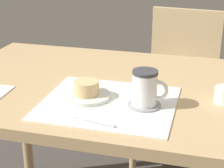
{
  "coord_description": "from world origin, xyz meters",
  "views": [
    {
      "loc": [
        0.3,
        -1.19,
        1.22
      ],
      "look_at": [
        0.02,
        -0.12,
        0.78
      ],
      "focal_mm": 60.0,
      "sensor_mm": 36.0,
      "label": 1
    }
  ],
  "objects_px": {
    "pastry_plate": "(87,96)",
    "coffee_mug": "(146,88)",
    "dining_table": "(117,104)",
    "pastry": "(86,88)",
    "wooden_chair": "(179,81)"
  },
  "relations": [
    {
      "from": "pastry_plate",
      "to": "coffee_mug",
      "type": "xyz_separation_m",
      "value": [
        0.19,
        -0.01,
        0.05
      ]
    },
    {
      "from": "dining_table",
      "to": "coffee_mug",
      "type": "relative_size",
      "value": 11.35
    },
    {
      "from": "dining_table",
      "to": "pastry",
      "type": "xyz_separation_m",
      "value": [
        -0.06,
        -0.15,
        0.12
      ]
    },
    {
      "from": "dining_table",
      "to": "wooden_chair",
      "type": "distance_m",
      "value": 0.79
    },
    {
      "from": "wooden_chair",
      "to": "pastry",
      "type": "bearing_deg",
      "value": 82.48
    },
    {
      "from": "pastry_plate",
      "to": "coffee_mug",
      "type": "relative_size",
      "value": 1.4
    },
    {
      "from": "wooden_chair",
      "to": "pastry",
      "type": "relative_size",
      "value": 10.54
    },
    {
      "from": "pastry",
      "to": "coffee_mug",
      "type": "distance_m",
      "value": 0.19
    },
    {
      "from": "pastry_plate",
      "to": "coffee_mug",
      "type": "distance_m",
      "value": 0.2
    },
    {
      "from": "dining_table",
      "to": "coffee_mug",
      "type": "height_order",
      "value": "coffee_mug"
    },
    {
      "from": "coffee_mug",
      "to": "pastry",
      "type": "bearing_deg",
      "value": 176.25
    },
    {
      "from": "pastry",
      "to": "dining_table",
      "type": "bearing_deg",
      "value": 66.93
    },
    {
      "from": "pastry_plate",
      "to": "coffee_mug",
      "type": "bearing_deg",
      "value": -3.75
    },
    {
      "from": "wooden_chair",
      "to": "coffee_mug",
      "type": "relative_size",
      "value": 7.68
    },
    {
      "from": "wooden_chair",
      "to": "pastry",
      "type": "distance_m",
      "value": 0.98
    }
  ]
}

